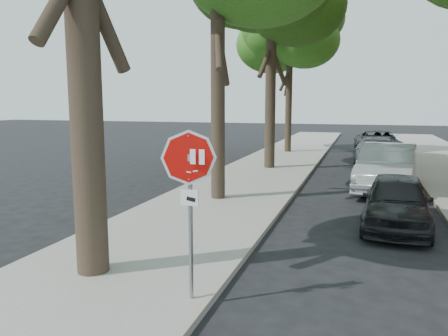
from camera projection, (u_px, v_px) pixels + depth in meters
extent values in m
plane|color=black|center=(235.00, 312.00, 6.57)|extent=(120.00, 120.00, 0.00)
cube|color=gray|center=(257.00, 175.00, 18.62)|extent=(4.00, 55.00, 0.12)
cube|color=#9E9384|center=(306.00, 177.00, 18.00)|extent=(0.12, 55.00, 0.13)
cube|color=#9E9384|center=(422.00, 183.00, 16.68)|extent=(0.12, 55.00, 0.13)
cylinder|color=gray|center=(191.00, 217.00, 6.57)|extent=(0.06, 0.06, 2.60)
cube|color=#99999E|center=(189.00, 158.00, 6.40)|extent=(0.05, 0.06, 0.10)
cylinder|color=#99999E|center=(189.00, 158.00, 6.40)|extent=(0.76, 0.32, 0.82)
cylinder|color=white|center=(189.00, 158.00, 6.39)|extent=(0.76, 0.32, 0.82)
cylinder|color=red|center=(189.00, 158.00, 6.38)|extent=(0.68, 0.29, 0.74)
cube|color=white|center=(175.00, 156.00, 6.43)|extent=(0.08, 0.00, 0.22)
cube|color=white|center=(184.00, 156.00, 6.39)|extent=(0.08, 0.00, 0.22)
cube|color=white|center=(193.00, 157.00, 6.35)|extent=(0.08, 0.00, 0.22)
cube|color=white|center=(202.00, 157.00, 6.31)|extent=(0.08, 0.00, 0.22)
cube|color=silver|center=(181.00, 170.00, 6.43)|extent=(0.08, 0.00, 0.03)
cube|color=silver|center=(188.00, 172.00, 6.40)|extent=(0.08, 0.00, 0.03)
cube|color=silver|center=(195.00, 171.00, 6.37)|extent=(0.08, 0.00, 0.03)
cube|color=white|center=(189.00, 198.00, 6.48)|extent=(0.28, 0.02, 0.24)
cube|color=black|center=(191.00, 199.00, 6.47)|extent=(0.15, 0.00, 0.08)
cylinder|color=black|center=(218.00, 44.00, 13.22)|extent=(0.44, 0.44, 9.50)
cylinder|color=black|center=(271.00, 58.00, 19.72)|extent=(0.48, 0.48, 10.00)
ellipsoid|color=#12390B|center=(258.00, 8.00, 20.41)|extent=(4.20, 4.20, 3.36)
cylinder|color=black|center=(289.00, 78.00, 26.48)|extent=(0.40, 0.40, 9.00)
ellipsoid|color=#155A14|center=(290.00, 35.00, 26.10)|extent=(4.16, 4.16, 3.33)
ellipsoid|color=#155A14|center=(305.00, 16.00, 25.15)|extent=(3.40, 3.40, 2.72)
ellipsoid|color=#155A14|center=(280.00, 43.00, 27.10)|extent=(3.78, 3.78, 3.02)
imported|color=black|center=(397.00, 201.00, 10.94)|extent=(1.82, 4.03, 1.34)
imported|color=#AEB2B6|center=(387.00, 168.00, 15.45)|extent=(2.40, 5.25, 1.67)
imported|color=#58575D|center=(377.00, 154.00, 20.56)|extent=(2.30, 5.12, 1.46)
imported|color=black|center=(378.00, 143.00, 25.67)|extent=(2.83, 5.52, 1.49)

